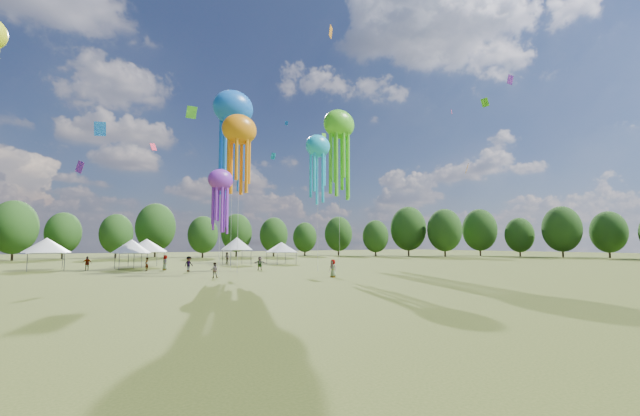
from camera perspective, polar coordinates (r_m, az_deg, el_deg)
ground at (r=22.91m, az=32.12°, el=-12.96°), size 300.00×300.00×0.00m
spectator_near at (r=43.37m, az=-14.36°, el=-8.30°), size 0.92×0.81×1.57m
spectators_far at (r=56.99m, az=-15.19°, el=-7.28°), size 22.53×33.77×1.93m
festival_tents at (r=65.00m, az=-20.04°, el=-4.88°), size 38.05×9.73×4.43m
show_kites at (r=60.70m, az=-7.50°, el=10.20°), size 55.16×18.79×27.58m
small_kites at (r=62.82m, az=-14.27°, el=20.00°), size 75.10×58.99×43.70m
treeline at (r=73.52m, az=-21.70°, el=-2.13°), size 201.57×95.24×13.43m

